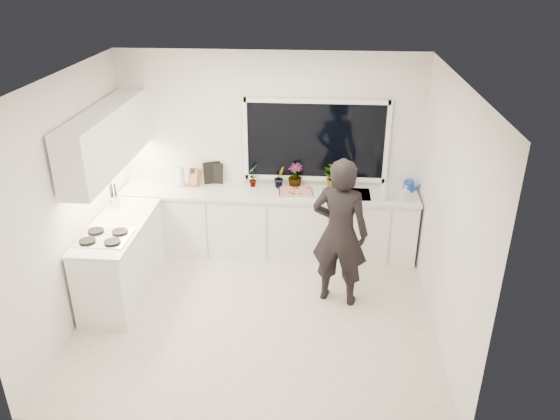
{
  "coord_description": "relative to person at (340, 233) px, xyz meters",
  "views": [
    {
      "loc": [
        0.68,
        -5.16,
        3.79
      ],
      "look_at": [
        0.24,
        0.4,
        1.15
      ],
      "focal_mm": 35.0,
      "sensor_mm": 36.0,
      "label": 1
    }
  ],
  "objects": [
    {
      "name": "window",
      "position": [
        -0.32,
        1.35,
        0.65
      ],
      "size": [
        1.8,
        0.02,
        1.0
      ],
      "primitive_type": "cube",
      "color": "black",
      "rests_on": "wall_back"
    },
    {
      "name": "paper_towel_roll",
      "position": [
        -2.12,
        1.17,
        0.15
      ],
      "size": [
        0.12,
        0.12,
        0.26
      ],
      "primitive_type": "cylinder",
      "rotation": [
        0.0,
        0.0,
        -0.11
      ],
      "color": "silver",
      "rests_on": "countertop_back"
    },
    {
      "name": "pizza",
      "position": [
        -0.56,
        1.04,
        0.05
      ],
      "size": [
        0.43,
        0.33,
        0.01
      ],
      "primitive_type": "cube",
      "rotation": [
        0.0,
        0.0,
        0.1
      ],
      "color": "red",
      "rests_on": "pizza_tray"
    },
    {
      "name": "sink",
      "position": [
        0.13,
        1.07,
        -0.03
      ],
      "size": [
        0.58,
        0.42,
        0.14
      ],
      "primitive_type": "cube",
      "color": "silver",
      "rests_on": "countertop_back"
    },
    {
      "name": "wall_back",
      "position": [
        -0.92,
        1.38,
        0.45
      ],
      "size": [
        4.0,
        0.02,
        2.7
      ],
      "primitive_type": "cube",
      "color": "white",
      "rests_on": "ground"
    },
    {
      "name": "utensil_crock",
      "position": [
        -2.77,
        0.42,
        0.1
      ],
      "size": [
        0.17,
        0.17,
        0.16
      ],
      "primitive_type": "cylinder",
      "rotation": [
        0.0,
        0.0,
        0.43
      ],
      "color": "silver",
      "rests_on": "countertop_left"
    },
    {
      "name": "upper_cabinets",
      "position": [
        -2.71,
        0.32,
        0.95
      ],
      "size": [
        0.34,
        2.1,
        0.7
      ],
      "primitive_type": "cube",
      "color": "white",
      "rests_on": "wall_left"
    },
    {
      "name": "knife_block",
      "position": [
        -1.94,
        1.21,
        0.13
      ],
      "size": [
        0.16,
        0.14,
        0.22
      ],
      "primitive_type": "cube",
      "rotation": [
        0.0,
        0.0,
        -0.37
      ],
      "color": "#8D5F41",
      "rests_on": "countertop_back"
    },
    {
      "name": "base_cabinets_left",
      "position": [
        -2.59,
        -0.03,
        -0.46
      ],
      "size": [
        0.58,
        1.6,
        0.88
      ],
      "primitive_type": "cube",
      "color": "white",
      "rests_on": "floor"
    },
    {
      "name": "stovetop",
      "position": [
        -2.61,
        -0.38,
        0.04
      ],
      "size": [
        0.56,
        0.48,
        0.03
      ],
      "primitive_type": "cube",
      "color": "black",
      "rests_on": "countertop_left"
    },
    {
      "name": "picture_frame_large",
      "position": [
        -1.68,
        1.31,
        0.16
      ],
      "size": [
        0.22,
        0.05,
        0.28
      ],
      "primitive_type": "cube",
      "rotation": [
        0.0,
        0.0,
        -0.12
      ],
      "color": "black",
      "rests_on": "countertop_back"
    },
    {
      "name": "countertop_back",
      "position": [
        -0.92,
        1.06,
        0.0
      ],
      "size": [
        3.94,
        0.62,
        0.04
      ],
      "primitive_type": "cube",
      "color": "silver",
      "rests_on": "base_cabinets_back"
    },
    {
      "name": "person",
      "position": [
        0.0,
        0.0,
        0.0
      ],
      "size": [
        0.74,
        0.58,
        1.8
      ],
      "primitive_type": "imported",
      "rotation": [
        0.0,
        0.0,
        2.89
      ],
      "color": "black",
      "rests_on": "floor"
    },
    {
      "name": "picture_frame_small",
      "position": [
        -1.71,
        1.31,
        0.17
      ],
      "size": [
        0.24,
        0.12,
        0.3
      ],
      "primitive_type": "cube",
      "rotation": [
        0.0,
        0.0,
        0.42
      ],
      "color": "black",
      "rests_on": "countertop_back"
    },
    {
      "name": "herb_plants",
      "position": [
        -0.4,
        1.23,
        0.18
      ],
      "size": [
        1.34,
        0.37,
        0.34
      ],
      "color": "#26662D",
      "rests_on": "countertop_back"
    },
    {
      "name": "soap_bottles",
      "position": [
        0.67,
        0.92,
        0.15
      ],
      "size": [
        0.39,
        0.14,
        0.29
      ],
      "color": "#D8BF66",
      "rests_on": "countertop_back"
    },
    {
      "name": "countertop_left",
      "position": [
        -2.59,
        -0.03,
        0.0
      ],
      "size": [
        0.62,
        1.6,
        0.04
      ],
      "primitive_type": "cube",
      "color": "silver",
      "rests_on": "base_cabinets_left"
    },
    {
      "name": "wall_right",
      "position": [
        1.09,
        -0.38,
        0.45
      ],
      "size": [
        0.02,
        3.5,
        2.7
      ],
      "primitive_type": "cube",
      "color": "white",
      "rests_on": "ground"
    },
    {
      "name": "wall_left",
      "position": [
        -2.93,
        -0.38,
        0.45
      ],
      "size": [
        0.02,
        3.5,
        2.7
      ],
      "primitive_type": "cube",
      "color": "white",
      "rests_on": "ground"
    },
    {
      "name": "base_cabinets_back",
      "position": [
        -0.92,
        1.07,
        -0.46
      ],
      "size": [
        3.92,
        0.58,
        0.88
      ],
      "primitive_type": "cube",
      "color": "white",
      "rests_on": "floor"
    },
    {
      "name": "pizza_tray",
      "position": [
        -0.56,
        1.04,
        0.04
      ],
      "size": [
        0.48,
        0.37,
        0.03
      ],
      "primitive_type": "cube",
      "rotation": [
        0.0,
        0.0,
        0.1
      ],
      "color": "silver",
      "rests_on": "countertop_back"
    },
    {
      "name": "floor",
      "position": [
        -0.92,
        -0.38,
        -0.91
      ],
      "size": [
        4.0,
        3.5,
        0.02
      ],
      "primitive_type": "cube",
      "color": "beige",
      "rests_on": "ground"
    },
    {
      "name": "faucet",
      "position": [
        0.13,
        1.27,
        0.13
      ],
      "size": [
        0.03,
        0.03,
        0.22
      ],
      "primitive_type": "cylinder",
      "color": "silver",
      "rests_on": "countertop_back"
    },
    {
      "name": "ceiling",
      "position": [
        -0.92,
        -0.38,
        1.81
      ],
      "size": [
        4.0,
        3.5,
        0.02
      ],
      "primitive_type": "cube",
      "color": "white",
      "rests_on": "wall_back"
    },
    {
      "name": "watering_can",
      "position": [
        0.93,
        1.23,
        0.09
      ],
      "size": [
        0.18,
        0.18,
        0.13
      ],
      "primitive_type": "cylinder",
      "rotation": [
        0.0,
        0.0,
        -0.3
      ],
      "color": "blue",
      "rests_on": "countertop_back"
    }
  ]
}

